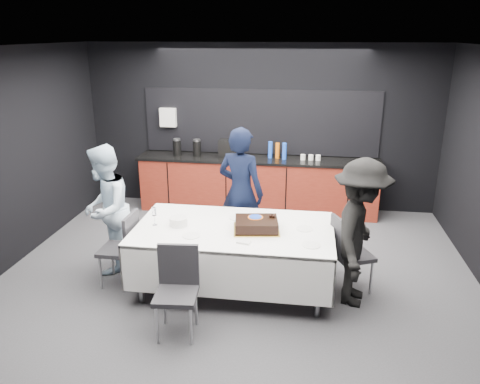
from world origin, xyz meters
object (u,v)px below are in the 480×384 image
person_center (241,193)px  person_right (360,233)px  person_left (105,209)px  chair_left (124,244)px  champagne_flute (154,213)px  party_table (234,238)px  chair_near (177,284)px  plate_stack (178,221)px  chair_right (347,249)px  cake_assembly (256,225)px

person_center → person_right: person_center is taller
person_left → chair_left: bearing=38.6°
person_center → champagne_flute: bearing=66.3°
party_table → person_center: (-0.05, 0.91, 0.26)m
champagne_flute → chair_near: 1.10m
chair_near → person_left: bearing=136.8°
plate_stack → person_left: 1.06m
champagne_flute → person_right: person_right is taller
party_table → person_left: bearing=172.4°
person_center → plate_stack: bearing=75.6°
chair_right → person_center: person_center is taller
person_center → chair_near: bearing=97.0°
party_table → plate_stack: (-0.66, -0.03, 0.19)m
cake_assembly → chair_near: cake_assembly is taller
plate_stack → person_left: bearing=166.1°
cake_assembly → chair_right: 1.11m
chair_left → chair_near: size_ratio=1.00×
chair_right → person_right: 0.40m
person_right → cake_assembly: bearing=97.7°
cake_assembly → person_center: 1.00m
person_left → person_right: 3.13m
person_center → person_left: (-1.63, -0.69, -0.07)m
chair_right → person_left: person_left is taller
party_table → person_right: 1.45m
chair_left → chair_right: same height
cake_assembly → chair_right: bearing=7.5°
chair_left → person_center: size_ratio=0.51×
person_center → person_left: 1.78m
chair_right → chair_near: same height
person_center → chair_left: bearing=57.8°
cake_assembly → chair_near: size_ratio=0.63×
chair_left → person_left: 0.58m
chair_near → person_center: bearing=78.4°
chair_near → person_left: (-1.25, 1.18, 0.29)m
chair_near → person_left: person_left is taller
champagne_flute → person_right: (2.37, -0.05, -0.09)m
cake_assembly → person_left: bearing=172.6°
cake_assembly → chair_near: (-0.70, -0.92, -0.31)m
chair_left → person_right: 2.77m
party_table → chair_right: (1.33, 0.11, -0.11)m
party_table → chair_left: (-1.32, -0.13, -0.11)m
chair_left → chair_near: 1.21m
chair_near → person_center: size_ratio=0.51×
plate_stack → chair_right: (1.99, 0.14, -0.30)m
party_table → chair_right: chair_right is taller
party_table → person_left: 1.71m
party_table → chair_left: size_ratio=2.51×
chair_right → person_left: bearing=177.8°
chair_left → chair_right: (2.65, 0.24, 0.00)m
chair_right → chair_near: size_ratio=1.00×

